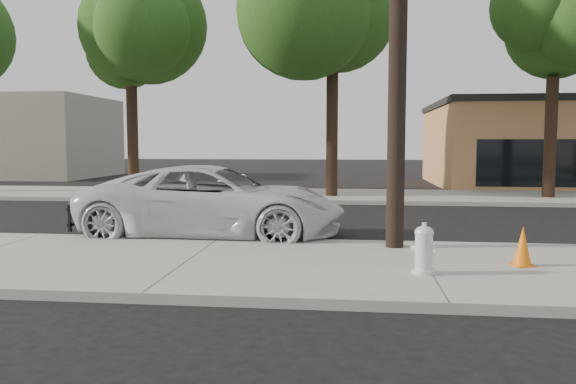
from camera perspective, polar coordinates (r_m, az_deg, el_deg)
The scene contains 11 objects.
ground at distance 13.99m, azimuth -4.99°, elevation -3.83°, with size 120.00×120.00×0.00m, color black.
near_sidewalk at distance 9.87m, azimuth -10.02°, elevation -7.18°, with size 90.00×4.40×0.15m, color gray.
far_sidewalk at distance 22.31m, azimuth -0.63°, elevation -0.32°, with size 90.00×5.00×0.15m, color gray.
curb_near at distance 11.95m, azimuth -7.01°, elevation -5.00°, with size 90.00×0.12×0.16m, color #9E9B93.
utility_pole at distance 11.17m, azimuth 11.16°, elevation 18.13°, with size 1.40×0.34×9.00m.
tree_b at distance 23.59m, azimuth -15.42°, elevation 14.60°, with size 4.34×4.20×8.45m.
tree_c at distance 21.72m, azimuth 5.15°, elevation 17.66°, with size 4.96×4.80×9.55m.
tree_d at distance 23.13m, azimuth 26.09°, elevation 15.02°, with size 4.50×4.35×8.75m.
police_cruiser at distance 12.80m, azimuth -7.52°, elevation -0.98°, with size 2.72×5.90×1.64m, color silver.
fire_hydrant at distance 8.86m, azimuth 13.63°, elevation -5.80°, with size 0.40×0.36×0.74m.
traffic_cone at distance 9.93m, azimuth 22.73°, elevation -5.14°, with size 0.43×0.43×0.65m.
Camera 1 is at (2.78, -13.54, 2.14)m, focal length 35.00 mm.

